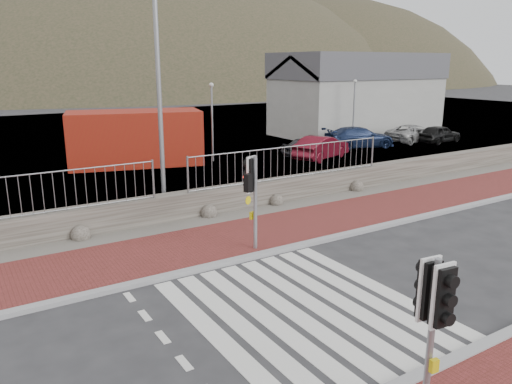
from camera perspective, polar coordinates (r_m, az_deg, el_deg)
ground at (r=11.04m, az=5.43°, el=-13.12°), size 220.00×220.00×0.00m
sidewalk_far at (r=14.53m, az=-5.43°, el=-5.96°), size 40.00×3.00×0.08m
kerb_near at (r=9.17m, az=17.57°, el=-19.74°), size 40.00×0.25×0.12m
kerb_far at (r=13.29m, az=-2.49°, el=-7.87°), size 40.00×0.25×0.12m
zebra_crossing at (r=11.04m, az=5.43°, el=-13.09°), size 4.62×5.60×0.01m
gravel_strip at (r=16.25m, az=-8.61°, el=-3.86°), size 40.00×1.50×0.06m
stone_wall at (r=16.84m, az=-9.75°, el=-1.76°), size 40.00×0.60×0.90m
railing at (r=16.37m, az=-9.75°, el=2.73°), size 18.07×0.07×1.22m
quay at (r=36.48m, az=-22.27°, el=5.41°), size 120.00×40.00×0.50m
harbor_building at (r=38.00m, az=11.50°, el=10.97°), size 12.20×6.20×5.80m
hills_backdrop at (r=100.49m, az=-23.38°, el=-2.97°), size 254.00×90.00×100.00m
traffic_signal_near at (r=7.55m, az=19.67°, el=-12.20°), size 0.38×0.26×2.54m
traffic_signal_far at (r=13.49m, az=-0.17°, el=1.01°), size 0.66×0.43×2.70m
streetlight at (r=17.05m, az=-10.73°, el=13.82°), size 1.84×0.67×8.83m
shipping_container at (r=26.46m, az=-13.61°, el=6.02°), size 7.10×4.38×2.75m
car_a at (r=28.10m, az=6.28°, el=5.13°), size 3.46×1.90×1.12m
car_b at (r=27.58m, az=7.48°, el=5.08°), size 4.11×2.58×1.28m
car_c at (r=31.66m, az=11.71°, el=6.14°), size 4.78×2.81×1.30m
car_d at (r=34.94m, az=17.56°, el=6.41°), size 4.27×2.22×1.15m
car_e at (r=35.12m, az=20.17°, el=6.25°), size 3.54×1.66×1.17m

